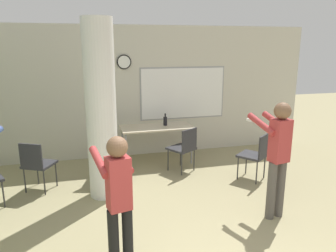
# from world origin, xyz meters

# --- Properties ---
(wall_back) EXTENTS (8.00, 0.15, 2.80)m
(wall_back) POSITION_xyz_m (0.02, 5.06, 1.40)
(wall_back) COLOR beige
(wall_back) RESTS_ON ground_plane
(support_pillar) EXTENTS (0.47, 0.47, 2.80)m
(support_pillar) POSITION_xyz_m (-0.80, 3.13, 1.40)
(support_pillar) COLOR white
(support_pillar) RESTS_ON ground_plane
(folding_table) EXTENTS (1.47, 0.68, 0.76)m
(folding_table) POSITION_xyz_m (0.37, 4.44, 0.71)
(folding_table) COLOR beige
(folding_table) RESTS_ON ground_plane
(bottle_on_table) EXTENTS (0.08, 0.08, 0.25)m
(bottle_on_table) POSITION_xyz_m (0.57, 4.49, 0.86)
(bottle_on_table) COLOR black
(bottle_on_table) RESTS_ON folding_table
(chair_table_left) EXTENTS (0.54, 0.54, 0.87)m
(chair_table_left) POSITION_xyz_m (-0.73, 3.76, 0.51)
(chair_table_left) COLOR #2D2D33
(chair_table_left) RESTS_ON ground_plane
(chair_table_right) EXTENTS (0.60, 0.60, 0.87)m
(chair_table_right) POSITION_xyz_m (0.76, 3.78, 0.51)
(chair_table_right) COLOR #2D2D33
(chair_table_right) RESTS_ON ground_plane
(chair_mid_room) EXTENTS (0.62, 0.62, 0.87)m
(chair_mid_room) POSITION_xyz_m (1.89, 3.06, 0.51)
(chair_mid_room) COLOR #2D2D33
(chair_mid_room) RESTS_ON ground_plane
(chair_near_pillar) EXTENTS (0.59, 0.59, 0.87)m
(chair_near_pillar) POSITION_xyz_m (-1.86, 3.54, 0.51)
(chair_near_pillar) COLOR #2D2D33
(chair_near_pillar) RESTS_ON ground_plane
(person_playing_front) EXTENTS (0.43, 0.60, 1.55)m
(person_playing_front) POSITION_xyz_m (-0.76, 1.14, 0.91)
(person_playing_front) COLOR black
(person_playing_front) RESTS_ON ground_plane
(person_playing_side) EXTENTS (0.45, 0.64, 1.66)m
(person_playing_side) POSITION_xyz_m (1.49, 1.82, 0.98)
(person_playing_side) COLOR #514C47
(person_playing_side) RESTS_ON ground_plane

